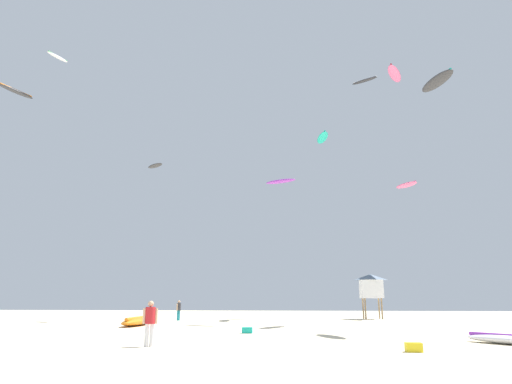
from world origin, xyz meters
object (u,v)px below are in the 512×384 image
Objects in this scene: kite_aloft_0 at (16,92)px; kite_aloft_3 at (322,138)px; person_foreground at (150,320)px; kite_aloft_7 at (437,81)px; cooler_box at (247,330)px; kite_aloft_5 at (155,166)px; kite_grounded_mid at (507,339)px; kite_grounded_near at (137,321)px; kite_aloft_1 at (394,74)px; kite_aloft_4 at (58,57)px; kite_aloft_8 at (406,185)px; person_midground at (179,309)px; kite_aloft_2 at (365,81)px; lifeguard_tower at (371,286)px; gear_bag at (414,347)px; kite_aloft_6 at (281,181)px.

kite_aloft_0 is 0.92× the size of kite_aloft_3.
kite_aloft_7 reaches higher than person_foreground.
kite_aloft_5 is (-10.82, 14.69, 14.28)m from cooler_box.
kite_aloft_0 reaches higher than kite_grounded_mid.
kite_grounded_near is 29.88m from kite_aloft_1.
kite_aloft_8 is at bearing 16.77° from kite_aloft_4.
kite_grounded_near is 26.56m from kite_aloft_7.
person_foreground is 0.54× the size of kite_grounded_mid.
person_midground is at bearing 19.67° from kite_aloft_0.
cooler_box is at bearing -39.61° from person_midground.
person_midground is 0.75× the size of kite_aloft_4.
kite_aloft_2 reaches higher than kite_grounded_near.
cooler_box is 0.20× the size of kite_aloft_8.
kite_aloft_5 reaches higher than person_foreground.
kite_aloft_4 is (-25.27, -9.05, 5.69)m from kite_aloft_3.
lifeguard_tower is (17.41, 4.74, 2.05)m from person_midground.
gear_bag is 0.26× the size of kite_aloft_5.
kite_aloft_5 is (-22.65, 3.02, -7.02)m from kite_aloft_1.
kite_aloft_6 is (-9.77, -14.37, -16.23)m from kite_aloft_2.
kite_aloft_4 is 0.69× the size of kite_aloft_7.
lifeguard_tower is 1.25× the size of kite_aloft_0.
cooler_box is 27.45m from kite_aloft_3.
person_midground is at bearing -162.89° from kite_aloft_8.
lifeguard_tower is (12.77, 25.97, 2.03)m from person_foreground.
cooler_box is at bearing -106.29° from kite_aloft_3.
kite_grounded_mid is (19.98, -11.18, -0.10)m from kite_grounded_near.
kite_aloft_1 reaches higher than kite_aloft_0.
kite_aloft_8 is (7.39, 28.83, 13.27)m from gear_bag.
person_midground is 3.07× the size of gear_bag.
kite_aloft_0 reaches higher than kite_aloft_5.
kite_aloft_3 is at bearing 103.14° from kite_grounded_mid.
kite_grounded_mid is 1.01× the size of kite_aloft_2.
kite_aloft_1 is (11.82, 11.67, 21.30)m from cooler_box.
kite_grounded_near is 21.07m from gear_bag.
kite_aloft_7 is 17.86m from kite_aloft_8.
kite_aloft_0 is 1.57× the size of kite_aloft_5.
kite_aloft_2 is (33.34, 15.50, 7.56)m from kite_aloft_0.
kite_aloft_0 is at bearing -152.06° from person_foreground.
kite_aloft_1 is at bearing -105.33° from kite_aloft_8.
cooler_box is at bearing -35.92° from kite_grounded_near.
gear_bag is 0.17× the size of kite_aloft_0.
person_midground is 15.93m from cooler_box.
person_foreground is 0.54× the size of kite_aloft_2.
kite_aloft_1 is at bearing 15.08° from kite_grounded_near.
kite_aloft_0 is at bearing 149.65° from gear_bag.
kite_aloft_5 reaches higher than cooler_box.
kite_aloft_0 is 1.00× the size of kite_aloft_7.
person_foreground is 20.57m from kite_aloft_6.
kite_grounded_mid is 0.79× the size of lifeguard_tower.
kite_aloft_3 is at bearing 21.16° from kite_aloft_0.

